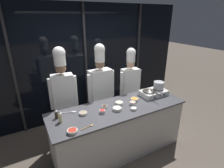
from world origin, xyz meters
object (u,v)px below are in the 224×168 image
squeeze_bottle_soy (56,114)px  serving_spoon_slotted (71,112)px  prep_bowl_bell_pepper (102,111)px  prep_bowl_rice (134,109)px  prep_bowl_carrots (135,99)px  stock_pot (159,85)px  chef_head (63,89)px  prep_bowl_bean_sprouts (117,109)px  chef_sous (101,85)px  prep_bowl_noodles (119,103)px  prep_bowl_shrimp (132,103)px  portable_stove (153,93)px  prep_bowl_soy_glaze (105,107)px  prep_bowl_chili_flakes (72,131)px  prep_bowl_mushrooms (83,113)px  frying_pan (149,90)px  serving_spoon_solid (90,126)px  squeeze_bottle_oil (60,117)px  chef_line (130,81)px

squeeze_bottle_soy → serving_spoon_slotted: bearing=13.0°
squeeze_bottle_soy → prep_bowl_bell_pepper: size_ratio=1.56×
prep_bowl_rice → prep_bowl_carrots: bearing=51.6°
stock_pot → chef_head: (-1.75, 0.62, 0.04)m
stock_pot → chef_head: 1.86m
prep_bowl_bean_sprouts → chef_sous: bearing=83.8°
prep_bowl_noodles → prep_bowl_shrimp: 0.24m
portable_stove → chef_sous: bearing=142.0°
prep_bowl_soy_glaze → chef_sous: size_ratio=0.05×
prep_bowl_noodles → prep_bowl_chili_flakes: (-0.98, -0.39, 0.00)m
prep_bowl_shrimp → prep_bowl_noodles: bearing=147.0°
prep_bowl_mushrooms → prep_bowl_soy_glaze: bearing=2.9°
frying_pan → serving_spoon_solid: 1.46m
prep_bowl_bell_pepper → prep_bowl_chili_flakes: size_ratio=0.68×
squeeze_bottle_oil → prep_bowl_chili_flakes: bearing=-76.9°
stock_pot → squeeze_bottle_oil: (-1.98, -0.06, -0.10)m
prep_bowl_bell_pepper → chef_line: chef_line is taller
frying_pan → prep_bowl_rice: size_ratio=4.27×
prep_bowl_bean_sprouts → serving_spoon_slotted: size_ratio=0.55×
prep_bowl_bell_pepper → serving_spoon_slotted: 0.51m
squeeze_bottle_soy → prep_bowl_chili_flakes: bearing=-77.8°
portable_stove → chef_head: (-1.63, 0.62, 0.18)m
prep_bowl_bean_sprouts → chef_line: 1.10m
prep_bowl_bean_sprouts → chef_sous: chef_sous is taller
squeeze_bottle_oil → prep_bowl_bean_sprouts: (0.92, -0.11, -0.06)m
portable_stove → prep_bowl_bell_pepper: size_ratio=5.42×
prep_bowl_chili_flakes → serving_spoon_solid: prep_bowl_chili_flakes is taller
prep_bowl_shrimp → prep_bowl_chili_flakes: prep_bowl_shrimp is taller
stock_pot → prep_bowl_bell_pepper: (-1.32, -0.12, -0.16)m
squeeze_bottle_soy → prep_bowl_noodles: squeeze_bottle_soy is taller
squeeze_bottle_soy → prep_bowl_carrots: size_ratio=1.06×
squeeze_bottle_soy → prep_bowl_noodles: bearing=-4.4°
prep_bowl_bean_sprouts → serving_spoon_solid: 0.62m
prep_bowl_mushrooms → prep_bowl_carrots: size_ratio=0.91×
prep_bowl_shrimp → squeeze_bottle_soy: bearing=170.6°
squeeze_bottle_soy → prep_bowl_soy_glaze: size_ratio=1.55×
prep_bowl_soy_glaze → chef_line: bearing=32.7°
prep_bowl_mushrooms → serving_spoon_solid: size_ratio=0.61×
prep_bowl_chili_flakes → chef_sous: size_ratio=0.07×
prep_bowl_bean_sprouts → prep_bowl_mushrooms: bearing=164.8°
prep_bowl_mushrooms → chef_head: 0.68m
chef_sous → prep_bowl_soy_glaze: bearing=65.6°
portable_stove → serving_spoon_solid: 1.57m
stock_pot → chef_sous: 1.18m
prep_bowl_mushrooms → chef_sous: chef_sous is taller
serving_spoon_solid → prep_bowl_carrots: bearing=18.3°
prep_bowl_rice → chef_line: size_ratio=0.06×
prep_bowl_rice → prep_bowl_soy_glaze: 0.50m
prep_bowl_rice → prep_bowl_noodles: (-0.11, 0.29, 0.00)m
prep_bowl_bell_pepper → prep_bowl_rice: prep_bowl_bell_pepper is taller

